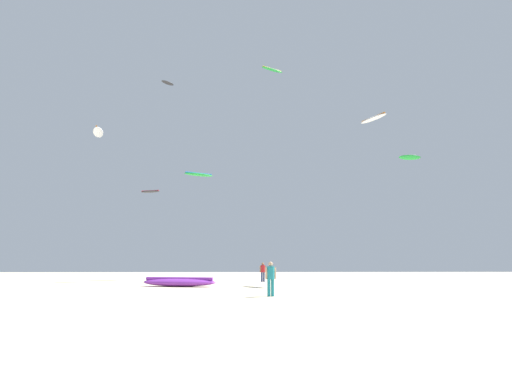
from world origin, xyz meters
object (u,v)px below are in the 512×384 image
object	(u,v)px
kite_grounded_near	(179,282)
kite_aloft_3	(199,175)
person_midground	(263,270)
kite_aloft_1	(373,118)
kite_aloft_4	(272,70)
kite_aloft_2	(168,83)
kite_aloft_6	(150,192)
person_foreground	(271,276)
kite_aloft_5	(410,157)
kite_aloft_0	(98,132)

from	to	relation	value
kite_grounded_near	kite_aloft_3	bearing A→B (deg)	91.64
person_midground	kite_aloft_3	size ratio (longest dim) A/B	0.50
kite_aloft_1	kite_aloft_4	distance (m)	16.99
kite_aloft_1	kite_aloft_2	distance (m)	35.41
kite_aloft_3	kite_aloft_6	distance (m)	9.34
person_foreground	kite_aloft_5	world-z (taller)	kite_aloft_5
kite_aloft_5	kite_aloft_4	bearing A→B (deg)	170.05
kite_aloft_0	kite_aloft_4	bearing A→B (deg)	-15.92
kite_aloft_5	kite_aloft_2	bearing A→B (deg)	152.34
kite_aloft_1	kite_aloft_5	bearing A→B (deg)	53.25
kite_aloft_5	kite_aloft_0	bearing A→B (deg)	166.43
kite_aloft_0	kite_aloft_2	xyz separation A→B (m)	(7.19, 6.38, 9.65)
kite_aloft_2	kite_aloft_4	distance (m)	19.48
kite_aloft_3	kite_aloft_4	bearing A→B (deg)	9.66
kite_aloft_0	kite_aloft_1	xyz separation A→B (m)	(29.26, -17.58, -4.24)
person_midground	kite_aloft_2	xyz separation A→B (m)	(-12.85, 20.77, 26.53)
person_midground	kite_aloft_4	xyz separation A→B (m)	(1.53, 8.23, 22.60)
person_midground	kite_aloft_0	bearing A→B (deg)	44.73
person_midground	kite_aloft_4	size ratio (longest dim) A/B	0.58
kite_grounded_near	kite_aloft_3	size ratio (longest dim) A/B	1.68
kite_aloft_3	kite_aloft_4	xyz separation A→B (m)	(8.00, 1.36, 12.71)
kite_grounded_near	kite_aloft_1	distance (m)	20.65
kite_grounded_near	kite_aloft_4	world-z (taller)	kite_aloft_4
kite_aloft_2	kite_grounded_near	bearing A→B (deg)	-76.35
kite_aloft_1	kite_aloft_4	xyz separation A→B (m)	(-7.69, 11.42, 9.95)
kite_aloft_1	kite_aloft_5	size ratio (longest dim) A/B	1.18
person_midground	kite_aloft_2	size ratio (longest dim) A/B	0.86
kite_aloft_1	kite_aloft_2	bearing A→B (deg)	132.65
person_midground	kite_aloft_0	xyz separation A→B (m)	(-20.05, 14.39, 16.88)
person_midground	kite_grounded_near	bearing A→B (deg)	130.24
kite_aloft_2	kite_aloft_6	distance (m)	18.81
person_foreground	kite_aloft_6	bearing A→B (deg)	10.69
kite_aloft_6	person_midground	bearing A→B (deg)	-46.07
kite_aloft_1	kite_aloft_6	size ratio (longest dim) A/B	1.11
kite_aloft_4	kite_aloft_3	bearing A→B (deg)	-170.34
kite_aloft_3	kite_aloft_5	bearing A→B (deg)	-2.96
kite_aloft_3	person_midground	bearing A→B (deg)	-46.74
kite_aloft_4	kite_aloft_6	bearing A→B (deg)	160.08
person_foreground	kite_aloft_2	world-z (taller)	kite_aloft_2
kite_grounded_near	person_foreground	bearing A→B (deg)	-56.32
person_midground	kite_aloft_3	distance (m)	13.67
person_foreground	kite_aloft_5	size ratio (longest dim) A/B	0.68
kite_aloft_0	kite_aloft_1	bearing A→B (deg)	-30.99
kite_aloft_5	kite_aloft_6	size ratio (longest dim) A/B	0.94
kite_aloft_0	kite_aloft_1	size ratio (longest dim) A/B	1.52
person_foreground	kite_aloft_2	distance (m)	46.82
kite_aloft_4	kite_aloft_6	world-z (taller)	kite_aloft_4
kite_aloft_4	kite_aloft_2	bearing A→B (deg)	138.92
person_foreground	kite_aloft_4	distance (m)	32.99
person_foreground	kite_aloft_3	distance (m)	25.42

